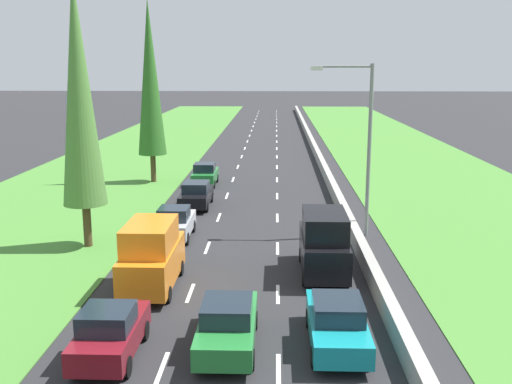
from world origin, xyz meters
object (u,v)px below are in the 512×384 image
object	(u,v)px
street_light_mast	(363,138)
orange_van_left_lane	(152,256)
silver_hatchback_left_lane	(175,223)
black_van_right_lane	(324,243)
black_sedan_left_lane	(196,195)
poplar_tree_second	(79,92)
teal_sedan_right_lane	(337,323)
maroon_hatchback_left_lane	(110,333)
green_sedan_centre_lane	(228,324)
poplar_tree_third	(150,78)
green_hatchback_left_lane	(205,174)

from	to	relation	value
street_light_mast	orange_van_left_lane	bearing A→B (deg)	-139.98
silver_hatchback_left_lane	black_van_right_lane	world-z (taller)	black_van_right_lane
black_van_right_lane	black_sedan_left_lane	bearing A→B (deg)	120.26
poplar_tree_second	black_van_right_lane	bearing A→B (deg)	-17.47
teal_sedan_right_lane	silver_hatchback_left_lane	bearing A→B (deg)	121.25
orange_van_left_lane	poplar_tree_second	world-z (taller)	poplar_tree_second
maroon_hatchback_left_lane	black_van_right_lane	size ratio (longest dim) A/B	0.80
black_sedan_left_lane	poplar_tree_second	bearing A→B (deg)	-116.37
maroon_hatchback_left_lane	teal_sedan_right_lane	bearing A→B (deg)	8.19
green_sedan_centre_lane	poplar_tree_second	xyz separation A→B (m)	(-7.86, 10.60, 6.85)
maroon_hatchback_left_lane	black_van_right_lane	world-z (taller)	black_van_right_lane
poplar_tree_second	poplar_tree_third	bearing A→B (deg)	90.40
black_sedan_left_lane	street_light_mast	distance (m)	12.24
maroon_hatchback_left_lane	orange_van_left_lane	distance (m)	5.89
black_sedan_left_lane	street_light_mast	xyz separation A→B (m)	(9.56, -6.24, 4.42)
teal_sedan_right_lane	street_light_mast	xyz separation A→B (m)	(2.49, 12.79, 4.42)
black_sedan_left_lane	black_van_right_lane	distance (m)	14.23
orange_van_left_lane	poplar_tree_third	distance (m)	23.65
black_van_right_lane	teal_sedan_right_lane	bearing A→B (deg)	-90.81
green_sedan_centre_lane	orange_van_left_lane	bearing A→B (deg)	124.33
poplar_tree_third	green_hatchback_left_lane	bearing A→B (deg)	-14.62
teal_sedan_right_lane	black_van_right_lane	distance (m)	6.78
green_sedan_centre_lane	silver_hatchback_left_lane	world-z (taller)	silver_hatchback_left_lane
green_hatchback_left_lane	poplar_tree_third	distance (m)	8.30
teal_sedan_right_lane	black_sedan_left_lane	xyz separation A→B (m)	(-7.07, 19.03, 0.00)
orange_van_left_lane	green_sedan_centre_lane	distance (m)	6.18
black_sedan_left_lane	poplar_tree_second	size ratio (longest dim) A/B	0.34
black_van_right_lane	street_light_mast	bearing A→B (deg)	68.36
orange_van_left_lane	green_hatchback_left_lane	world-z (taller)	orange_van_left_lane
black_sedan_left_lane	black_van_right_lane	world-z (taller)	black_van_right_lane
orange_van_left_lane	green_sedan_centre_lane	xyz separation A→B (m)	(3.47, -5.08, -0.59)
orange_van_left_lane	green_hatchback_left_lane	size ratio (longest dim) A/B	1.26
green_sedan_centre_lane	teal_sedan_right_lane	bearing A→B (deg)	3.93
silver_hatchback_left_lane	teal_sedan_right_lane	bearing A→B (deg)	-58.75
green_hatchback_left_lane	black_van_right_lane	bearing A→B (deg)	-68.92
green_sedan_centre_lane	black_van_right_lane	bearing A→B (deg)	62.73
teal_sedan_right_lane	poplar_tree_third	bearing A→B (deg)	112.95
teal_sedan_right_lane	silver_hatchback_left_lane	xyz separation A→B (m)	(-7.25, 11.96, 0.02)
maroon_hatchback_left_lane	orange_van_left_lane	xyz separation A→B (m)	(0.10, 5.86, 0.56)
teal_sedan_right_lane	orange_van_left_lane	bearing A→B (deg)	145.26
orange_van_left_lane	black_sedan_left_lane	bearing A→B (deg)	90.36
orange_van_left_lane	green_hatchback_left_lane	bearing A→B (deg)	90.97
green_hatchback_left_lane	black_van_right_lane	xyz separation A→B (m)	(7.43, -19.28, 0.56)
black_sedan_left_lane	black_van_right_lane	bearing A→B (deg)	-59.74
green_sedan_centre_lane	street_light_mast	bearing A→B (deg)	65.28
silver_hatchback_left_lane	street_light_mast	xyz separation A→B (m)	(9.75, 0.84, 4.40)
black_van_right_lane	green_sedan_centre_lane	bearing A→B (deg)	-117.27
poplar_tree_third	street_light_mast	world-z (taller)	poplar_tree_third
orange_van_left_lane	black_van_right_lane	size ratio (longest dim) A/B	1.00
maroon_hatchback_left_lane	black_sedan_left_lane	size ratio (longest dim) A/B	0.87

